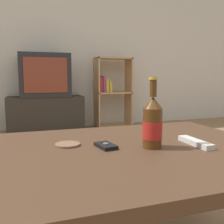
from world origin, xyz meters
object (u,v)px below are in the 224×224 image
object	(u,v)px
cell_phone	(106,146)
television	(44,75)
remote_control	(195,142)
bookshelf	(111,91)
beer_bottle	(152,123)
tv_stand	(46,114)

from	to	relation	value
cell_phone	television	bearing A→B (deg)	80.46
television	remote_control	xyz separation A→B (m)	(0.35, -2.78, -0.28)
television	bookshelf	xyz separation A→B (m)	(0.96, 0.07, -0.23)
beer_bottle	cell_phone	bearing A→B (deg)	161.16
television	remote_control	size ratio (longest dim) A/B	3.64
beer_bottle	remote_control	world-z (taller)	beer_bottle
television	tv_stand	bearing A→B (deg)	90.00
tv_stand	beer_bottle	xyz separation A→B (m)	(0.17, -2.77, 0.33)
cell_phone	remote_control	size ratio (longest dim) A/B	0.60
bookshelf	cell_phone	xyz separation A→B (m)	(-0.95, -2.78, -0.05)
bookshelf	cell_phone	bearing A→B (deg)	-108.85
bookshelf	cell_phone	distance (m)	2.94
bookshelf	cell_phone	world-z (taller)	bookshelf
tv_stand	cell_phone	world-z (taller)	cell_phone
tv_stand	remote_control	size ratio (longest dim) A/B	5.55
television	beer_bottle	size ratio (longest dim) A/B	2.46
tv_stand	television	distance (m)	0.53
beer_bottle	remote_control	bearing A→B (deg)	-6.07
television	remote_control	bearing A→B (deg)	-82.76
television	bookshelf	size ratio (longest dim) A/B	0.64
bookshelf	cell_phone	size ratio (longest dim) A/B	9.51
cell_phone	remote_control	distance (m)	0.35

